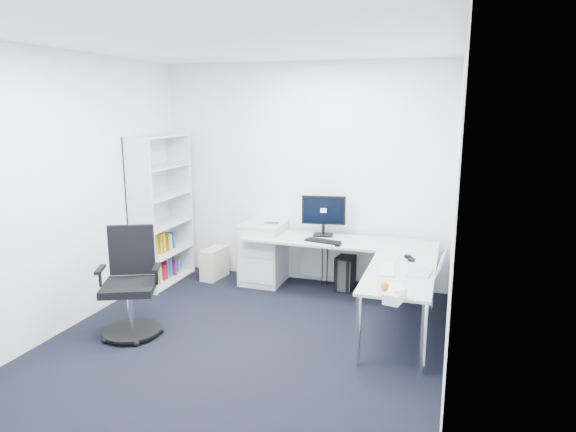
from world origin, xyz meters
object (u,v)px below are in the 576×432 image
(task_chair, at_px, (129,284))
(monitor, at_px, (323,215))
(laptop, at_px, (420,262))
(bookshelf, at_px, (161,210))
(l_desk, at_px, (332,275))

(task_chair, relative_size, monitor, 2.01)
(monitor, distance_m, laptop, 1.62)
(bookshelf, height_order, task_chair, bookshelf)
(bookshelf, height_order, monitor, bookshelf)
(monitor, xyz_separation_m, laptop, (1.20, -1.08, -0.14))
(l_desk, relative_size, bookshelf, 1.22)
(monitor, relative_size, laptop, 1.67)
(l_desk, relative_size, task_chair, 2.15)
(bookshelf, distance_m, monitor, 2.00)
(bookshelf, xyz_separation_m, laptop, (3.15, -0.68, -0.16))
(monitor, height_order, laptop, monitor)
(l_desk, relative_size, monitor, 4.32)
(bookshelf, bearing_deg, l_desk, -1.32)
(task_chair, bearing_deg, laptop, -7.60)
(bookshelf, xyz_separation_m, task_chair, (0.53, -1.46, -0.40))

